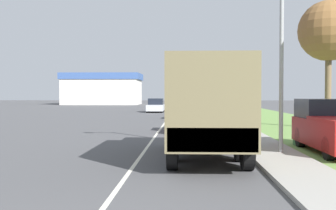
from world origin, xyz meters
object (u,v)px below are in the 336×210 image
Objects in this scene: military_truck at (206,105)px; lamp_post at (276,24)px; car_nearest_ahead at (187,120)px; car_second_ahead at (186,111)px; car_third_ahead at (156,106)px.

lamp_post is (2.38, 0.78, 2.74)m from military_truck.
military_truck is 9.98m from car_nearest_ahead.
car_second_ahead is 0.64× the size of lamp_post.
car_third_ahead reaches higher than car_second_ahead.
military_truck is at bearing -161.95° from lamp_post.
car_nearest_ahead is at bearing 93.52° from military_truck.
car_third_ahead is 34.31m from lamp_post.
car_third_ahead is (-4.07, 34.26, -1.03)m from military_truck.
lamp_post reaches higher than car_third_ahead.
car_nearest_ahead is 10.34m from lamp_post.
car_nearest_ahead is (-0.61, 9.89, -1.11)m from military_truck.
car_second_ahead is at bearing 89.94° from car_nearest_ahead.
car_third_ahead is (-3.47, 13.01, 0.06)m from car_second_ahead.
military_truck is at bearing -88.39° from car_second_ahead.
car_third_ahead is 0.59× the size of lamp_post.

